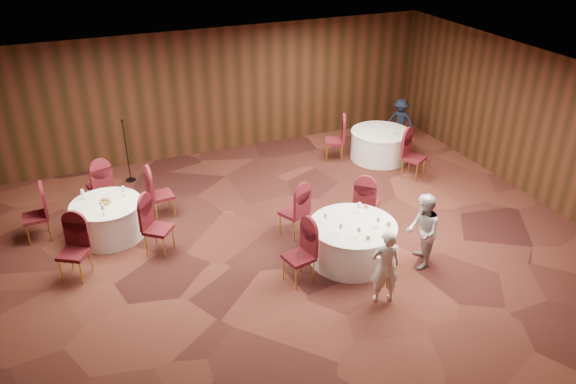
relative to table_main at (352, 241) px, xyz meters
name	(u,v)px	position (x,y,z in m)	size (l,w,h in m)	color
ground	(282,248)	(-1.07, 0.80, -0.38)	(12.00, 12.00, 0.00)	black
room_shell	(282,156)	(-1.07, 0.80, 1.59)	(12.00, 12.00, 12.00)	silver
table_main	(352,241)	(0.00, 0.00, 0.00)	(1.61, 1.61, 0.74)	white
table_left	(108,219)	(-4.07, 2.56, 0.00)	(1.38, 1.38, 0.74)	white
table_right	(380,145)	(2.81, 3.70, 0.00)	(1.51, 1.51, 0.74)	white
chairs_main	(321,222)	(-0.33, 0.65, 0.12)	(2.72, 2.11, 1.00)	#460E1D
chairs_left	(107,214)	(-4.08, 2.56, 0.12)	(3.00, 3.11, 1.00)	#460E1D
chairs_right	(373,149)	(2.35, 3.29, 0.12)	(1.97, 2.37, 1.00)	#460E1D
tabletop_main	(362,221)	(0.13, -0.09, 0.47)	(1.12, 1.12, 0.22)	silver
tabletop_left	(104,200)	(-4.08, 2.57, 0.45)	(0.83, 0.84, 0.22)	silver
tabletop_right	(395,128)	(3.01, 3.40, 0.52)	(0.08, 0.08, 0.22)	silver
mic_stand	(129,164)	(-3.32, 4.89, 0.06)	(0.24, 0.24, 1.52)	black
woman_a	(385,266)	(-0.09, -1.27, 0.31)	(0.50, 0.33, 1.37)	silver
woman_b	(422,231)	(1.06, -0.64, 0.34)	(0.69, 0.54, 1.43)	silver
man_c	(400,120)	(3.91, 4.50, 0.22)	(0.77, 0.44, 1.19)	black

